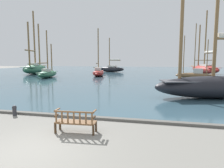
# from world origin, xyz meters

# --- Properties ---
(ground_plane) EXTENTS (160.00, 160.00, 0.00)m
(ground_plane) POSITION_xyz_m (0.00, 0.00, 0.00)
(ground_plane) COLOR gray
(harbor_water) EXTENTS (100.00, 80.00, 0.08)m
(harbor_water) POSITION_xyz_m (0.00, 44.00, 0.04)
(harbor_water) COLOR #385666
(harbor_water) RESTS_ON ground
(quay_edge_kerb) EXTENTS (40.00, 0.30, 0.12)m
(quay_edge_kerb) POSITION_xyz_m (0.00, 3.85, 0.06)
(quay_edge_kerb) COLOR #5B5954
(quay_edge_kerb) RESTS_ON ground
(park_bench) EXTENTS (1.63, 0.64, 0.92)m
(park_bench) POSITION_xyz_m (0.80, 1.89, 0.47)
(park_bench) COLOR #3D2A19
(park_bench) RESTS_ON ground
(sailboat_far_starboard) EXTENTS (8.57, 4.10, 8.12)m
(sailboat_far_starboard) POSITION_xyz_m (-7.43, 41.87, 0.86)
(sailboat_far_starboard) COLOR black
(sailboat_far_starboard) RESTS_ON harbor_water
(sailboat_centre_channel) EXTENTS (5.88, 2.66, 8.22)m
(sailboat_centre_channel) POSITION_xyz_m (9.44, 27.16, 0.74)
(sailboat_centre_channel) COLOR brown
(sailboat_centre_channel) RESTS_ON harbor_water
(sailboat_mid_port) EXTENTS (5.68, 12.24, 12.85)m
(sailboat_mid_port) POSITION_xyz_m (-21.40, 32.13, 1.33)
(sailboat_mid_port) COLOR #2D6647
(sailboat_mid_port) RESTS_ON harbor_water
(sailboat_nearest_starboard) EXTENTS (5.24, 13.02, 13.25)m
(sailboat_nearest_starboard) POSITION_xyz_m (13.74, 41.56, 1.20)
(sailboat_nearest_starboard) COLOR maroon
(sailboat_nearest_starboard) RESTS_ON harbor_water
(sailboat_distant_harbor) EXTENTS (2.84, 6.68, 7.59)m
(sailboat_distant_harbor) POSITION_xyz_m (-13.73, 24.17, 0.77)
(sailboat_distant_harbor) COLOR #2D6647
(sailboat_distant_harbor) RESTS_ON harbor_water
(sailboat_outer_port) EXTENTS (9.44, 4.77, 12.20)m
(sailboat_outer_port) POSITION_xyz_m (8.10, 10.77, 1.13)
(sailboat_outer_port) COLOR black
(sailboat_outer_port) RESTS_ON harbor_water
(sailboat_mid_starboard) EXTENTS (3.30, 7.15, 8.43)m
(sailboat_mid_starboard) POSITION_xyz_m (-6.62, 29.31, 0.73)
(sailboat_mid_starboard) COLOR maroon
(sailboat_mid_starboard) RESTS_ON harbor_water
(mooring_bollard) EXTENTS (0.23, 0.23, 0.53)m
(mooring_bollard) POSITION_xyz_m (-3.30, 3.50, 0.30)
(mooring_bollard) COLOR #2D2D33
(mooring_bollard) RESTS_ON ground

